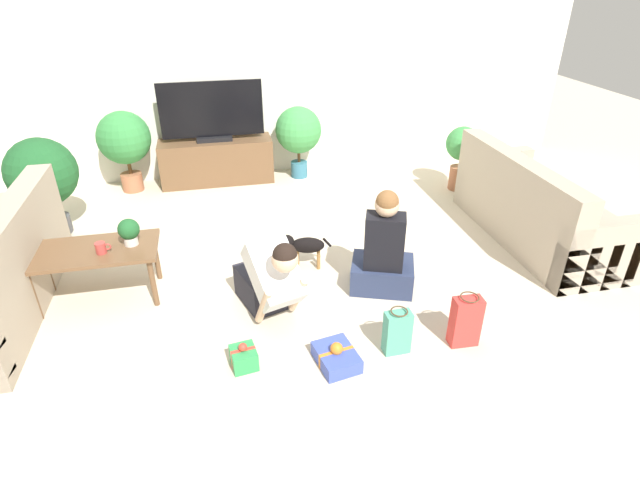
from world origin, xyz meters
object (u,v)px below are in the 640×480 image
(sofa_right, at_px, (535,210))
(dog, at_px, (303,245))
(tabletop_plant, at_px, (129,231))
(potted_plant_corner_left, at_px, (42,175))
(person_sitting, at_px, (383,254))
(gift_box_a, at_px, (336,357))
(mug, at_px, (101,248))
(coffee_table, at_px, (94,255))
(potted_plant_back_right, at_px, (298,132))
(gift_bag_b, at_px, (397,332))
(potted_plant_back_left, at_px, (124,140))
(gift_bag_a, at_px, (466,321))
(gift_box_b, at_px, (244,357))
(tv_console, at_px, (217,161))
(potted_plant_corner_right, at_px, (462,150))
(tv, at_px, (212,115))
(person_kneeling, at_px, (270,278))

(sofa_right, height_order, dog, sofa_right)
(tabletop_plant, bearing_deg, potted_plant_corner_left, 125.83)
(person_sitting, distance_m, gift_box_a, 1.06)
(person_sitting, distance_m, mug, 2.26)
(coffee_table, bearing_deg, potted_plant_back_right, 47.87)
(potted_plant_corner_left, height_order, dog, potted_plant_corner_left)
(sofa_right, height_order, mug, sofa_right)
(coffee_table, distance_m, gift_bag_b, 2.46)
(potted_plant_back_left, xyz_separation_m, dog, (1.71, -2.19, -0.41))
(person_sitting, height_order, gift_bag_a, person_sitting)
(dog, relative_size, gift_box_b, 2.26)
(gift_box_b, height_order, mug, mug)
(tv_console, bearing_deg, potted_plant_corner_left, -148.39)
(potted_plant_corner_left, height_order, gift_bag_b, potted_plant_corner_left)
(potted_plant_back_right, relative_size, gift_box_a, 2.45)
(potted_plant_corner_right, xyz_separation_m, mug, (-3.84, -1.56, 0.01))
(gift_bag_b, bearing_deg, potted_plant_back_right, 91.21)
(tv, distance_m, gift_box_b, 3.52)
(potted_plant_corner_right, distance_m, person_sitting, 2.46)
(mug, bearing_deg, potted_plant_corner_right, 22.17)
(tv, bearing_deg, dog, -73.30)
(potted_plant_back_left, xyz_separation_m, tabletop_plant, (0.29, -2.29, -0.05))
(potted_plant_corner_right, distance_m, potted_plant_back_left, 4.00)
(potted_plant_back_right, xyz_separation_m, gift_bag_b, (0.07, -3.46, -0.43))
(tv_console, height_order, potted_plant_back_left, potted_plant_back_left)
(dog, bearing_deg, coffee_table, -73.77)
(tv_console, xyz_separation_m, gift_bag_a, (1.62, -3.54, -0.07))
(dog, xyz_separation_m, gift_box_b, (-0.64, -1.19, -0.15))
(person_kneeling, bearing_deg, potted_plant_corner_left, 119.07)
(mug, bearing_deg, gift_bag_a, -23.11)
(mug, bearing_deg, tv, 68.43)
(tv_console, bearing_deg, mug, -111.57)
(potted_plant_corner_left, relative_size, gift_box_a, 2.70)
(tv_console, height_order, gift_bag_b, tv_console)
(gift_bag_a, bearing_deg, gift_box_b, 176.16)
(potted_plant_corner_right, xyz_separation_m, person_kneeling, (-2.58, -2.02, -0.16))
(person_sitting, bearing_deg, potted_plant_corner_left, -9.29)
(gift_box_b, height_order, tabletop_plant, tabletop_plant)
(potted_plant_corner_left, relative_size, person_sitting, 1.09)
(coffee_table, distance_m, potted_plant_corner_left, 1.49)
(mug, bearing_deg, coffee_table, 139.71)
(dog, height_order, gift_bag_a, gift_bag_a)
(tv_console, height_order, mug, mug)
(potted_plant_back_left, bearing_deg, potted_plant_corner_left, -123.36)
(person_kneeling, height_order, gift_box_a, person_kneeling)
(gift_bag_a, distance_m, mug, 2.83)
(potted_plant_corner_left, bearing_deg, gift_box_a, -46.82)
(potted_plant_back_left, bearing_deg, gift_bag_a, -52.68)
(potted_plant_corner_right, bearing_deg, tv_console, 163.16)
(potted_plant_back_right, height_order, gift_bag_a, potted_plant_back_right)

